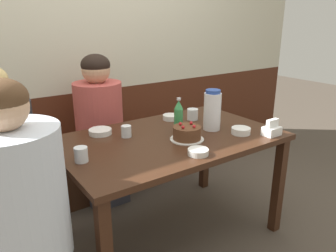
{
  "coord_description": "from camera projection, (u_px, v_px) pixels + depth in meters",
  "views": [
    {
      "loc": [
        -1.11,
        -1.57,
        1.43
      ],
      "look_at": [
        0.02,
        0.05,
        0.77
      ],
      "focal_mm": 35.0,
      "sensor_mm": 36.0,
      "label": 1
    }
  ],
  "objects": [
    {
      "name": "person_grey_tee",
      "position": [
        6.0,
        192.0,
        1.66
      ],
      "size": [
        0.34,
        0.34,
        1.23
      ],
      "color": "#33333D",
      "rests_on": "ground_plane"
    },
    {
      "name": "napkin_holder",
      "position": [
        272.0,
        129.0,
        2.06
      ],
      "size": [
        0.11,
        0.08,
        0.11
      ],
      "color": "white",
      "rests_on": "dining_table"
    },
    {
      "name": "ground_plane",
      "position": [
        170.0,
        233.0,
        2.28
      ],
      "size": [
        12.0,
        12.0,
        0.0
      ],
      "primitive_type": "plane",
      "color": "#4C4238"
    },
    {
      "name": "dining_table",
      "position": [
        170.0,
        149.0,
        2.08
      ],
      "size": [
        1.37,
        0.86,
        0.72
      ],
      "color": "#381E11",
      "rests_on": "ground_plane"
    },
    {
      "name": "soju_bottle",
      "position": [
        179.0,
        116.0,
        2.11
      ],
      "size": [
        0.06,
        0.06,
        0.22
      ],
      "color": "#388E4C",
      "rests_on": "dining_table"
    },
    {
      "name": "glass_tumbler_short",
      "position": [
        81.0,
        155.0,
        1.68
      ],
      "size": [
        0.07,
        0.07,
        0.08
      ],
      "color": "silver",
      "rests_on": "dining_table"
    },
    {
      "name": "birthday_cake",
      "position": [
        187.0,
        133.0,
        1.98
      ],
      "size": [
        0.21,
        0.21,
        0.1
      ],
      "color": "white",
      "rests_on": "dining_table"
    },
    {
      "name": "bowl_side_dish",
      "position": [
        171.0,
        117.0,
        2.38
      ],
      "size": [
        0.11,
        0.11,
        0.04
      ],
      "color": "white",
      "rests_on": "dining_table"
    },
    {
      "name": "glass_water_tall",
      "position": [
        126.0,
        131.0,
        2.03
      ],
      "size": [
        0.06,
        0.06,
        0.07
      ],
      "color": "silver",
      "rests_on": "dining_table"
    },
    {
      "name": "back_wall",
      "position": [
        97.0,
        40.0,
        2.7
      ],
      "size": [
        4.8,
        0.04,
        2.5
      ],
      "color": "#4C2314",
      "rests_on": "ground_plane"
    },
    {
      "name": "water_pitcher",
      "position": [
        212.0,
        110.0,
        2.14
      ],
      "size": [
        0.11,
        0.11,
        0.27
      ],
      "color": "white",
      "rests_on": "dining_table"
    },
    {
      "name": "bowl_sauce_shallow",
      "position": [
        100.0,
        132.0,
        2.08
      ],
      "size": [
        0.14,
        0.14,
        0.03
      ],
      "color": "white",
      "rests_on": "dining_table"
    },
    {
      "name": "glass_shot_small",
      "position": [
        193.0,
        114.0,
        2.37
      ],
      "size": [
        0.08,
        0.08,
        0.08
      ],
      "color": "silver",
      "rests_on": "dining_table"
    },
    {
      "name": "bowl_rice_small",
      "position": [
        241.0,
        131.0,
        2.09
      ],
      "size": [
        0.12,
        0.12,
        0.04
      ],
      "color": "white",
      "rests_on": "dining_table"
    },
    {
      "name": "bench_seat",
      "position": [
        115.0,
        164.0,
        2.86
      ],
      "size": [
        1.88,
        0.38,
        0.42
      ],
      "color": "#381E11",
      "rests_on": "ground_plane"
    },
    {
      "name": "person_pale_blue_shirt",
      "position": [
        100.0,
        132.0,
        2.54
      ],
      "size": [
        0.36,
        0.36,
        1.18
      ],
      "rotation": [
        0.0,
        0.0,
        -1.57
      ],
      "color": "#33333D",
      "rests_on": "ground_plane"
    },
    {
      "name": "bowl_soup_white",
      "position": [
        198.0,
        152.0,
        1.77
      ],
      "size": [
        0.11,
        0.11,
        0.03
      ],
      "color": "white",
      "rests_on": "dining_table"
    },
    {
      "name": "person_teal_shirt",
      "position": [
        21.0,
        222.0,
        1.37
      ],
      "size": [
        0.4,
        0.4,
        1.22
      ],
      "color": "#33333D",
      "rests_on": "ground_plane"
    }
  ]
}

